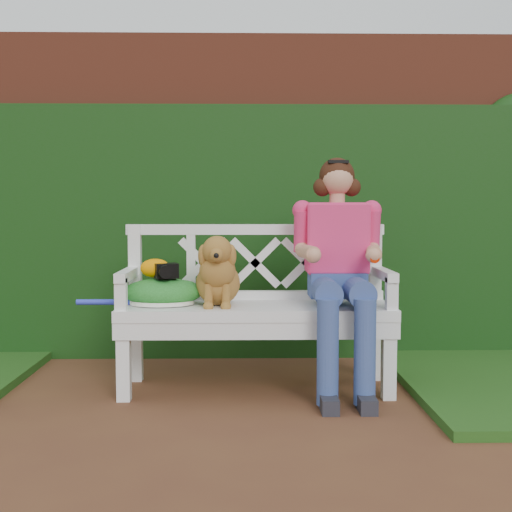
{
  "coord_description": "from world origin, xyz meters",
  "views": [
    {
      "loc": [
        0.19,
        -2.97,
        1.01
      ],
      "look_at": [
        0.26,
        0.79,
        0.75
      ],
      "focal_mm": 48.0,
      "sensor_mm": 36.0,
      "label": 1
    }
  ],
  "objects": [
    {
      "name": "ground",
      "position": [
        0.0,
        0.0,
        0.0
      ],
      "size": [
        60.0,
        60.0,
        0.0
      ],
      "primitive_type": "plane",
      "color": "#542E1E"
    },
    {
      "name": "brick_wall",
      "position": [
        0.0,
        1.9,
        1.1
      ],
      "size": [
        10.0,
        0.3,
        2.2
      ],
      "primitive_type": "cube",
      "color": "brown",
      "rests_on": "ground"
    },
    {
      "name": "ivy_hedge",
      "position": [
        0.0,
        1.68,
        0.85
      ],
      "size": [
        10.0,
        0.18,
        1.7
      ],
      "primitive_type": "cube",
      "color": "#11390B",
      "rests_on": "ground"
    },
    {
      "name": "garden_bench",
      "position": [
        0.26,
        0.79,
        0.24
      ],
      "size": [
        1.61,
        0.68,
        0.48
      ],
      "primitive_type": null,
      "rotation": [
        0.0,
        0.0,
        -0.05
      ],
      "color": "white",
      "rests_on": "ground"
    },
    {
      "name": "seated_woman",
      "position": [
        0.71,
        0.77,
        0.61
      ],
      "size": [
        0.65,
        0.78,
        1.22
      ],
      "primitive_type": null,
      "rotation": [
        0.0,
        0.0,
        -0.22
      ],
      "color": "#FF365F",
      "rests_on": "ground"
    },
    {
      "name": "dog",
      "position": [
        0.05,
        0.75,
        0.68
      ],
      "size": [
        0.38,
        0.43,
        0.39
      ],
      "primitive_type": null,
      "rotation": [
        0.0,
        0.0,
        -0.43
      ],
      "color": "#A05D40",
      "rests_on": "garden_bench"
    },
    {
      "name": "tennis_racket",
      "position": [
        -0.29,
        0.79,
        0.5
      ],
      "size": [
        0.73,
        0.48,
        0.03
      ],
      "primitive_type": null,
      "rotation": [
        0.0,
        0.0,
        0.31
      ],
      "color": "beige",
      "rests_on": "garden_bench"
    },
    {
      "name": "green_bag",
      "position": [
        -0.25,
        0.8,
        0.55
      ],
      "size": [
        0.51,
        0.44,
        0.15
      ],
      "primitive_type": null,
      "rotation": [
        0.0,
        0.0,
        -0.26
      ],
      "color": "#21901E",
      "rests_on": "garden_bench"
    },
    {
      "name": "camera_item",
      "position": [
        -0.23,
        0.77,
        0.67
      ],
      "size": [
        0.15,
        0.13,
        0.08
      ],
      "primitive_type": "cube",
      "rotation": [
        0.0,
        0.0,
        0.33
      ],
      "color": "black",
      "rests_on": "green_bag"
    },
    {
      "name": "baseball_glove",
      "position": [
        -0.3,
        0.81,
        0.68
      ],
      "size": [
        0.2,
        0.17,
        0.11
      ],
      "primitive_type": "ellipsoid",
      "rotation": [
        0.0,
        0.0,
        -0.31
      ],
      "color": "orange",
      "rests_on": "green_bag"
    }
  ]
}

